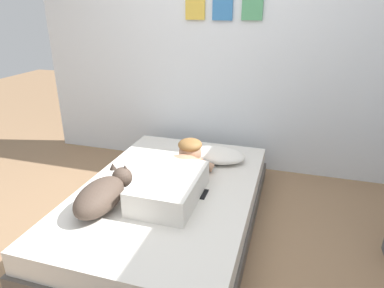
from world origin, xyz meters
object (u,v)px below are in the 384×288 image
bed (169,204)px  person_lying (176,177)px  cell_phone (202,194)px  dog (103,194)px  pillow (215,155)px  coffee_cup (201,165)px

bed → person_lying: 0.27m
person_lying → cell_phone: bearing=-5.0°
dog → bed: bearing=50.3°
person_lying → pillow: bearing=74.0°
pillow → cell_phone: 0.60m
coffee_cup → person_lying: bearing=-103.2°
bed → dog: bearing=-129.7°
person_lying → coffee_cup: size_ratio=7.36×
bed → cell_phone: size_ratio=14.32×
dog → cell_phone: bearing=30.9°
dog → coffee_cup: 0.90m
person_lying → dog: person_lying is taller
dog → coffee_cup: dog is taller
dog → person_lying: bearing=44.0°
cell_phone → bed: bearing=174.0°
pillow → dog: 1.11m
coffee_cup → cell_phone: 0.42m
coffee_cup → cell_phone: size_ratio=0.89×
person_lying → dog: size_ratio=1.60×
bed → cell_phone: bearing=-6.0°
dog → coffee_cup: bearing=57.7°
bed → dog: (-0.32, -0.39, 0.26)m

